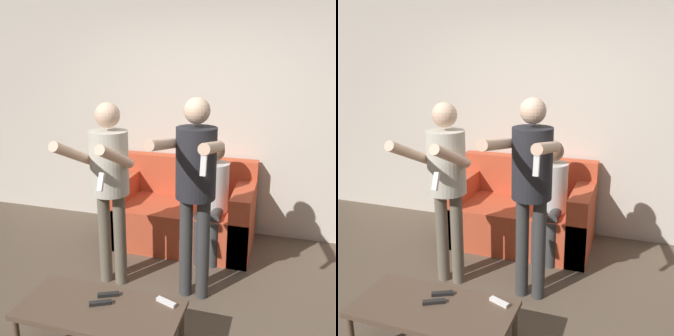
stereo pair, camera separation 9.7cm
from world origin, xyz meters
TOP-DOWN VIEW (x-y plane):
  - wall_back at (0.00, 2.05)m, footprint 6.40×0.06m
  - couch at (-0.23, 1.60)m, footprint 1.54×0.85m
  - person_standing_left at (-0.61, 0.60)m, footprint 0.45×0.73m
  - person_standing_right at (0.14, 0.60)m, footprint 0.44×0.77m
  - person_seated at (0.13, 1.41)m, footprint 0.31×0.53m
  - coffee_table at (-0.30, -0.24)m, footprint 1.10×0.52m
  - remote_near at (-0.31, -0.21)m, footprint 0.15×0.10m
  - remote_mid at (-0.30, -0.11)m, footprint 0.15×0.10m
  - remote_far at (0.11, -0.07)m, footprint 0.15×0.09m

SIDE VIEW (x-z plane):
  - couch at x=-0.23m, z-range -0.14..0.76m
  - coffee_table at x=-0.30m, z-range 0.15..0.51m
  - remote_near at x=-0.31m, z-range 0.36..0.39m
  - remote_mid at x=-0.30m, z-range 0.36..0.39m
  - remote_far at x=0.11m, z-range 0.36..0.39m
  - person_seated at x=0.13m, z-range 0.07..1.25m
  - person_standing_left at x=-0.61m, z-range 0.20..1.83m
  - person_standing_right at x=0.14m, z-range 0.22..1.91m
  - wall_back at x=0.00m, z-range 0.00..2.70m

